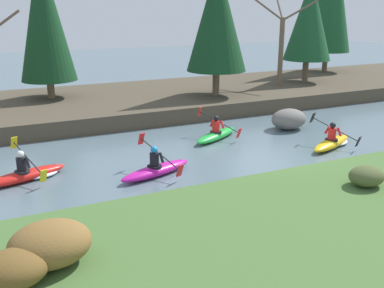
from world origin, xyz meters
name	(u,v)px	position (x,y,z in m)	size (l,w,h in m)	color
ground_plane	(268,163)	(0.00, 0.00, 0.00)	(90.00, 90.00, 0.00)	slate
riverbank_far	(159,99)	(0.00, 10.35, 0.37)	(44.00, 8.54, 0.75)	#4C4233
conifer_tree_left	(44,16)	(-5.49, 11.30, 4.79)	(2.74, 2.74, 7.20)	#7A664C
conifer_tree_mid_left	(217,17)	(2.40, 8.30, 4.71)	(3.05, 3.05, 6.65)	brown
conifer_tree_centre	(309,19)	(9.50, 9.89, 4.51)	(2.85, 2.85, 6.22)	brown
bare_tree_mid_upstream	(281,44)	(7.19, 9.37, 3.17)	(2.86, 2.83, 5.13)	brown
shrub_clump_nearest	(14,269)	(-8.57, -4.93, 1.02)	(1.17, 0.97, 0.63)	brown
shrub_clump_second	(50,244)	(-7.91, -4.51, 1.11)	(1.51, 1.26, 0.82)	brown
shrub_clump_third	(367,176)	(0.17, -4.19, 0.97)	(0.99, 0.83, 0.54)	#4C562D
kayaker_lead	(333,142)	(3.39, 0.53, 0.20)	(2.71, 1.97, 1.20)	yellow
kayaker_middle	(217,134)	(-0.20, 3.37, 0.22)	(2.65, 1.96, 1.20)	green
kayaker_trailing	(156,169)	(-3.91, 0.58, 0.22)	(2.75, 2.02, 1.20)	#C61999
kayaker_far_back	(28,174)	(-7.70, 1.93, 0.20)	(2.75, 2.02, 1.20)	red
boulder_midstream	(289,119)	(3.42, 3.38, 0.46)	(1.62, 1.27, 0.91)	slate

